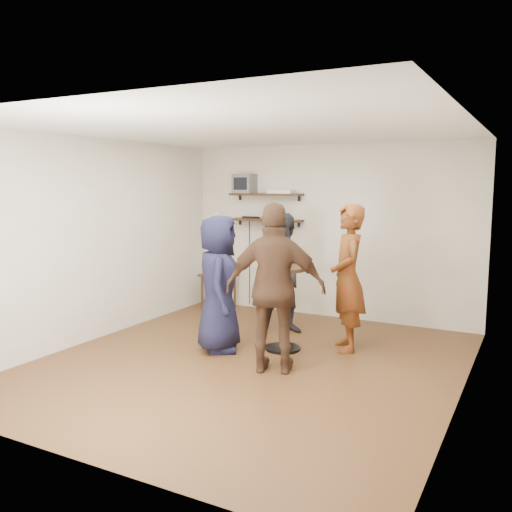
{
  "coord_description": "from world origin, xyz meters",
  "views": [
    {
      "loc": [
        2.84,
        -5.19,
        2.03
      ],
      "look_at": [
        -0.12,
        0.4,
        1.17
      ],
      "focal_mm": 38.0,
      "sensor_mm": 36.0,
      "label": 1
    }
  ],
  "objects_px": {
    "drinks_table": "(283,297)",
    "dvd_deck": "(282,192)",
    "person_plaid": "(348,278)",
    "crt_monitor": "(245,184)",
    "person_dark": "(285,274)",
    "radio": "(273,216)",
    "person_brown": "(275,288)",
    "person_navy": "(219,284)",
    "side_table": "(219,280)"
  },
  "relations": [
    {
      "from": "crt_monitor",
      "to": "person_plaid",
      "type": "xyz_separation_m",
      "value": [
        2.17,
        -1.35,
        -1.13
      ]
    },
    {
      "from": "radio",
      "to": "person_plaid",
      "type": "relative_size",
      "value": 0.12
    },
    {
      "from": "crt_monitor",
      "to": "person_dark",
      "type": "height_order",
      "value": "crt_monitor"
    },
    {
      "from": "side_table",
      "to": "person_plaid",
      "type": "xyz_separation_m",
      "value": [
        2.53,
        -1.11,
        0.41
      ]
    },
    {
      "from": "crt_monitor",
      "to": "person_brown",
      "type": "distance_m",
      "value": 3.22
    },
    {
      "from": "crt_monitor",
      "to": "radio",
      "type": "xyz_separation_m",
      "value": [
        0.51,
        0.0,
        -0.5
      ]
    },
    {
      "from": "radio",
      "to": "person_plaid",
      "type": "height_order",
      "value": "person_plaid"
    },
    {
      "from": "drinks_table",
      "to": "dvd_deck",
      "type": "bearing_deg",
      "value": 116.08
    },
    {
      "from": "crt_monitor",
      "to": "person_plaid",
      "type": "distance_m",
      "value": 2.8
    },
    {
      "from": "drinks_table",
      "to": "person_navy",
      "type": "relative_size",
      "value": 0.62
    },
    {
      "from": "dvd_deck",
      "to": "person_brown",
      "type": "distance_m",
      "value": 2.88
    },
    {
      "from": "dvd_deck",
      "to": "person_plaid",
      "type": "distance_m",
      "value": 2.28
    },
    {
      "from": "person_dark",
      "to": "person_brown",
      "type": "height_order",
      "value": "person_brown"
    },
    {
      "from": "side_table",
      "to": "person_plaid",
      "type": "height_order",
      "value": "person_plaid"
    },
    {
      "from": "person_navy",
      "to": "person_brown",
      "type": "height_order",
      "value": "person_brown"
    },
    {
      "from": "crt_monitor",
      "to": "person_navy",
      "type": "height_order",
      "value": "crt_monitor"
    },
    {
      "from": "drinks_table",
      "to": "person_navy",
      "type": "xyz_separation_m",
      "value": [
        -0.68,
        -0.38,
        0.16
      ]
    },
    {
      "from": "side_table",
      "to": "person_plaid",
      "type": "distance_m",
      "value": 2.79
    },
    {
      "from": "crt_monitor",
      "to": "radio",
      "type": "distance_m",
      "value": 0.71
    },
    {
      "from": "crt_monitor",
      "to": "drinks_table",
      "type": "height_order",
      "value": "crt_monitor"
    },
    {
      "from": "person_plaid",
      "to": "person_dark",
      "type": "distance_m",
      "value": 1.05
    },
    {
      "from": "dvd_deck",
      "to": "side_table",
      "type": "relative_size",
      "value": 0.7
    },
    {
      "from": "person_plaid",
      "to": "person_brown",
      "type": "bearing_deg",
      "value": -50.03
    },
    {
      "from": "person_plaid",
      "to": "person_navy",
      "type": "relative_size",
      "value": 1.08
    },
    {
      "from": "dvd_deck",
      "to": "person_brown",
      "type": "bearing_deg",
      "value": -65.99
    },
    {
      "from": "crt_monitor",
      "to": "drinks_table",
      "type": "distance_m",
      "value": 2.66
    },
    {
      "from": "person_brown",
      "to": "side_table",
      "type": "bearing_deg",
      "value": -65.54
    },
    {
      "from": "crt_monitor",
      "to": "person_brown",
      "type": "bearing_deg",
      "value": -54.8
    },
    {
      "from": "person_plaid",
      "to": "person_navy",
      "type": "xyz_separation_m",
      "value": [
        -1.36,
        -0.76,
        -0.06
      ]
    },
    {
      "from": "person_dark",
      "to": "drinks_table",
      "type": "bearing_deg",
      "value": -90.0
    },
    {
      "from": "radio",
      "to": "person_dark",
      "type": "height_order",
      "value": "person_dark"
    },
    {
      "from": "person_navy",
      "to": "person_plaid",
      "type": "bearing_deg",
      "value": -90.19
    },
    {
      "from": "person_dark",
      "to": "person_navy",
      "type": "relative_size",
      "value": 0.99
    },
    {
      "from": "radio",
      "to": "person_plaid",
      "type": "bearing_deg",
      "value": -39.09
    },
    {
      "from": "radio",
      "to": "drinks_table",
      "type": "distance_m",
      "value": 2.17
    },
    {
      "from": "person_plaid",
      "to": "person_brown",
      "type": "relative_size",
      "value": 0.97
    },
    {
      "from": "dvd_deck",
      "to": "person_brown",
      "type": "relative_size",
      "value": 0.22
    },
    {
      "from": "radio",
      "to": "person_brown",
      "type": "height_order",
      "value": "person_brown"
    },
    {
      "from": "drinks_table",
      "to": "person_plaid",
      "type": "xyz_separation_m",
      "value": [
        0.68,
        0.38,
        0.23
      ]
    },
    {
      "from": "crt_monitor",
      "to": "person_plaid",
      "type": "height_order",
      "value": "crt_monitor"
    },
    {
      "from": "side_table",
      "to": "drinks_table",
      "type": "xyz_separation_m",
      "value": [
        1.85,
        -1.49,
        0.19
      ]
    },
    {
      "from": "person_dark",
      "to": "dvd_deck",
      "type": "bearing_deg",
      "value": 95.44
    },
    {
      "from": "person_brown",
      "to": "crt_monitor",
      "type": "bearing_deg",
      "value": -73.67
    },
    {
      "from": "crt_monitor",
      "to": "side_table",
      "type": "distance_m",
      "value": 1.6
    },
    {
      "from": "crt_monitor",
      "to": "drinks_table",
      "type": "xyz_separation_m",
      "value": [
        1.49,
        -1.73,
        -1.36
      ]
    },
    {
      "from": "person_dark",
      "to": "person_navy",
      "type": "bearing_deg",
      "value": -131.77
    },
    {
      "from": "dvd_deck",
      "to": "side_table",
      "type": "distance_m",
      "value": 1.75
    },
    {
      "from": "crt_monitor",
      "to": "side_table",
      "type": "xyz_separation_m",
      "value": [
        -0.36,
        -0.25,
        -1.54
      ]
    },
    {
      "from": "person_plaid",
      "to": "side_table",
      "type": "bearing_deg",
      "value": -142.58
    },
    {
      "from": "dvd_deck",
      "to": "person_navy",
      "type": "distance_m",
      "value": 2.38
    }
  ]
}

